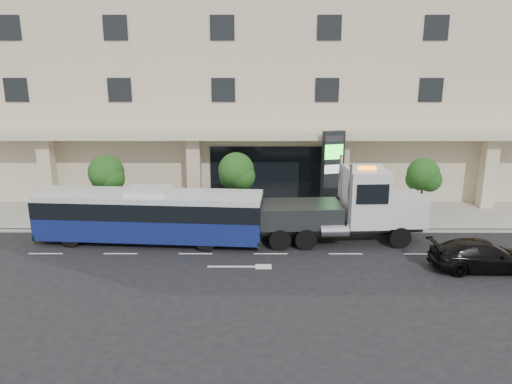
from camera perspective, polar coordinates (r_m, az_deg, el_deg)
ground at (r=28.14m, az=1.59°, el=-5.93°), size 120.00×120.00×0.00m
sidewalk at (r=32.83m, az=1.38°, el=-2.68°), size 120.00×6.00×0.15m
curb at (r=29.99m, az=1.50°, el=-4.42°), size 120.00×0.30×0.15m
convention_center at (r=41.69m, az=1.15°, el=14.92°), size 60.00×17.60×20.00m
tree_left at (r=32.02m, az=-16.69°, el=1.86°), size 2.27×2.20×4.22m
tree_mid at (r=30.65m, az=-2.23°, el=2.20°), size 2.28×2.20×4.38m
tree_right at (r=32.34m, az=18.60°, el=1.69°), size 2.10×2.00×4.04m
city_bus at (r=28.48m, az=-12.08°, el=-2.56°), size 12.73×3.60×3.18m
tow_truck at (r=28.35m, az=10.51°, el=-1.85°), size 10.46×3.04×4.75m
black_sedan at (r=26.98m, az=24.51°, el=-6.60°), size 5.15×2.11×1.49m
signage_pylon at (r=32.29m, az=8.74°, el=2.14°), size 1.45×0.86×5.52m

